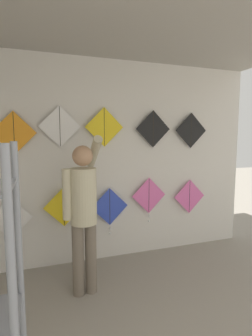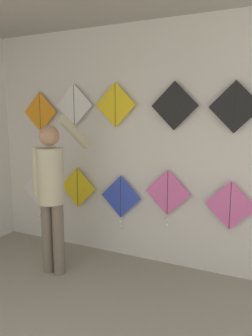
# 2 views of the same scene
# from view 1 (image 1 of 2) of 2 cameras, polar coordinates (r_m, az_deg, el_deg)

# --- Properties ---
(back_panel) EXTENTS (4.49, 0.06, 2.80)m
(back_panel) POSITION_cam_1_polar(r_m,az_deg,el_deg) (3.71, -4.25, 1.37)
(back_panel) COLOR silver
(back_panel) RESTS_ON ground
(shopkeeper) EXTENTS (0.45, 0.63, 1.77)m
(shopkeeper) POSITION_cam_1_polar(r_m,az_deg,el_deg) (2.92, -9.26, -8.26)
(shopkeeper) COLOR #726656
(shopkeeper) RESTS_ON ground
(kite_0) EXTENTS (0.53, 0.04, 0.67)m
(kite_0) POSITION_cam_1_polar(r_m,az_deg,el_deg) (3.65, -23.81, -10.40)
(kite_0) COLOR white
(kite_1) EXTENTS (0.53, 0.01, 0.53)m
(kite_1) POSITION_cam_1_polar(r_m,az_deg,el_deg) (3.62, -13.36, -8.23)
(kite_1) COLOR yellow
(kite_2) EXTENTS (0.53, 0.04, 0.67)m
(kite_2) POSITION_cam_1_polar(r_m,az_deg,el_deg) (3.75, -3.56, -8.78)
(kite_2) COLOR blue
(kite_3) EXTENTS (0.53, 0.04, 0.67)m
(kite_3) POSITION_cam_1_polar(r_m,az_deg,el_deg) (3.92, 5.00, -6.36)
(kite_3) COLOR pink
(kite_4) EXTENTS (0.53, 0.01, 0.53)m
(kite_4) POSITION_cam_1_polar(r_m,az_deg,el_deg) (4.25, 13.65, -6.03)
(kite_4) COLOR pink
(kite_5) EXTENTS (0.53, 0.01, 0.53)m
(kite_5) POSITION_cam_1_polar(r_m,az_deg,el_deg) (3.49, -23.23, 7.05)
(kite_5) COLOR orange
(kite_6) EXTENTS (0.53, 0.01, 0.53)m
(kite_6) POSITION_cam_1_polar(r_m,az_deg,el_deg) (3.50, -14.21, 8.76)
(kite_6) COLOR white
(kite_7) EXTENTS (0.53, 0.01, 0.53)m
(kite_7) POSITION_cam_1_polar(r_m,az_deg,el_deg) (3.60, -4.76, 8.86)
(kite_7) COLOR yellow
(kite_8) EXTENTS (0.53, 0.01, 0.53)m
(kite_8) POSITION_cam_1_polar(r_m,az_deg,el_deg) (3.84, 5.92, 8.45)
(kite_8) COLOR black
(kite_9) EXTENTS (0.53, 0.01, 0.53)m
(kite_9) POSITION_cam_1_polar(r_m,az_deg,el_deg) (4.14, 13.97, 7.94)
(kite_9) COLOR black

